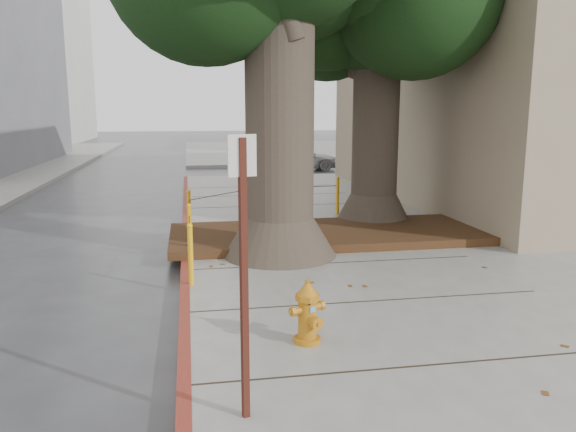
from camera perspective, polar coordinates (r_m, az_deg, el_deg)
name	(u,v)px	position (r m, az deg, el deg)	size (l,w,h in m)	color
ground	(334,314)	(7.80, 4.66, -9.88)	(140.00, 140.00, 0.00)	#28282B
sidewalk_far	(307,150)	(37.98, 1.91, 6.67)	(16.00, 20.00, 0.15)	slate
curb_red	(185,266)	(9.92, -10.40, -5.05)	(0.14, 26.00, 0.16)	maroon
planter_bed	(328,234)	(11.58, 4.09, -1.83)	(6.40, 2.60, 0.16)	black
building_far_white	(1,52)	(54.41, -27.14, 14.58)	(12.00, 18.00, 15.00)	silver
building_side_white	(478,81)	(37.63, 18.77, 12.83)	(10.00, 10.00, 9.00)	silver
building_side_grey	(514,65)	(45.90, 21.97, 14.02)	(12.00, 14.00, 12.00)	slate
tree_far	(392,5)	(13.37, 10.50, 20.36)	(4.50, 3.80, 7.17)	#4C3F33
bollard_ring	(240,212)	(11.66, -4.91, 0.42)	(3.79, 5.39, 0.95)	#F9AB0D
fire_hydrant	(308,312)	(6.38, 2.01, -9.74)	(0.40, 0.40, 0.74)	#C17513
signpost	(244,263)	(4.60, -4.52, -4.82)	(0.23, 0.08, 2.40)	#471911
car_silver	(298,157)	(26.07, 1.06, 6.01)	(1.43, 3.56, 1.21)	#ADACB1
car_red	(469,157)	(27.51, 17.96, 5.74)	(1.28, 3.68, 1.21)	#9C100E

